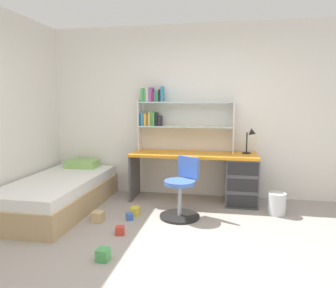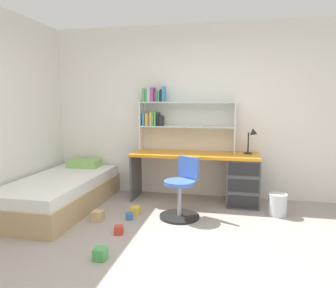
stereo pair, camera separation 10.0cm
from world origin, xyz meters
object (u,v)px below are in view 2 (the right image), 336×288
(desk, at_px, (228,176))
(toy_block_natural_2, at_px, (98,216))
(bed_platform, at_px, (60,193))
(swivel_chair, at_px, (181,194))
(toy_block_red_0, at_px, (119,230))
(bookshelf_hutch, at_px, (171,113))
(waste_bin, at_px, (278,205))
(toy_block_yellow_4, at_px, (135,211))
(desk_lamp, at_px, (253,137))
(toy_block_green_3, at_px, (100,254))
(toy_block_blue_1, at_px, (129,216))

(desk, distance_m, toy_block_natural_2, 1.95)
(toy_block_natural_2, bearing_deg, bed_platform, 153.19)
(swivel_chair, distance_m, toy_block_red_0, 0.95)
(bookshelf_hutch, relative_size, swivel_chair, 1.89)
(bed_platform, bearing_deg, waste_bin, 5.86)
(bed_platform, bearing_deg, toy_block_yellow_4, -2.90)
(bookshelf_hutch, distance_m, bed_platform, 2.01)
(swivel_chair, bearing_deg, waste_bin, 14.20)
(desk_lamp, bearing_deg, swivel_chair, -139.18)
(bookshelf_hutch, height_order, bed_platform, bookshelf_hutch)
(waste_bin, distance_m, toy_block_red_0, 2.11)
(bookshelf_hutch, bearing_deg, toy_block_green_3, -96.85)
(bookshelf_hutch, height_order, toy_block_natural_2, bookshelf_hutch)
(toy_block_red_0, height_order, toy_block_green_3, toy_block_green_3)
(toy_block_natural_2, bearing_deg, toy_block_green_3, -64.47)
(desk, height_order, toy_block_natural_2, desk)
(bed_platform, height_order, toy_block_natural_2, bed_platform)
(bookshelf_hutch, bearing_deg, bed_platform, -148.16)
(waste_bin, bearing_deg, toy_block_red_0, -151.77)
(toy_block_green_3, bearing_deg, desk, 59.80)
(toy_block_yellow_4, bearing_deg, waste_bin, 11.07)
(waste_bin, distance_m, toy_block_yellow_4, 1.89)
(desk, relative_size, toy_block_natural_2, 14.48)
(bed_platform, distance_m, toy_block_yellow_4, 1.14)
(bed_platform, bearing_deg, swivel_chair, -0.31)
(toy_block_natural_2, xyz_separation_m, toy_block_green_3, (0.44, -0.92, -0.01))
(desk, bearing_deg, bed_platform, -163.16)
(toy_block_red_0, distance_m, toy_block_blue_1, 0.46)
(toy_block_red_0, bearing_deg, bed_platform, 148.61)
(desk, xyz_separation_m, toy_block_natural_2, (-1.59, -1.07, -0.35))
(swivel_chair, xyz_separation_m, toy_block_yellow_4, (-0.61, -0.05, -0.25))
(waste_bin, bearing_deg, desk, 148.89)
(toy_block_green_3, bearing_deg, swivel_chair, 65.99)
(swivel_chair, distance_m, waste_bin, 1.30)
(desk_lamp, relative_size, toy_block_yellow_4, 3.44)
(bookshelf_hutch, xyz_separation_m, desk_lamp, (1.23, -0.10, -0.34))
(swivel_chair, height_order, toy_block_blue_1, swivel_chair)
(swivel_chair, bearing_deg, bed_platform, 179.69)
(toy_block_blue_1, bearing_deg, toy_block_green_3, -86.40)
(desk, relative_size, toy_block_red_0, 19.73)
(toy_block_blue_1, bearing_deg, toy_block_natural_2, -159.67)
(bed_platform, relative_size, toy_block_natural_2, 15.74)
(bed_platform, height_order, toy_block_red_0, bed_platform)
(desk_lamp, distance_m, waste_bin, 1.02)
(bed_platform, xyz_separation_m, toy_block_green_3, (1.17, -1.28, -0.16))
(toy_block_red_0, bearing_deg, toy_block_blue_1, 93.53)
(toy_block_red_0, relative_size, toy_block_natural_2, 0.73)
(toy_block_yellow_4, bearing_deg, bed_platform, 177.10)
(toy_block_red_0, distance_m, toy_block_natural_2, 0.51)
(toy_block_green_3, bearing_deg, desk_lamp, 54.25)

